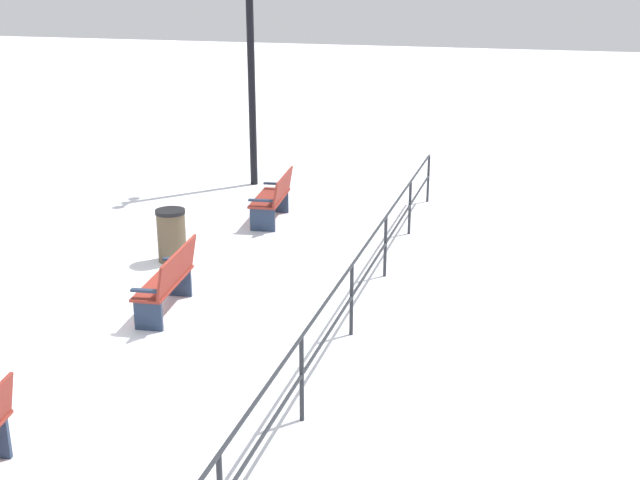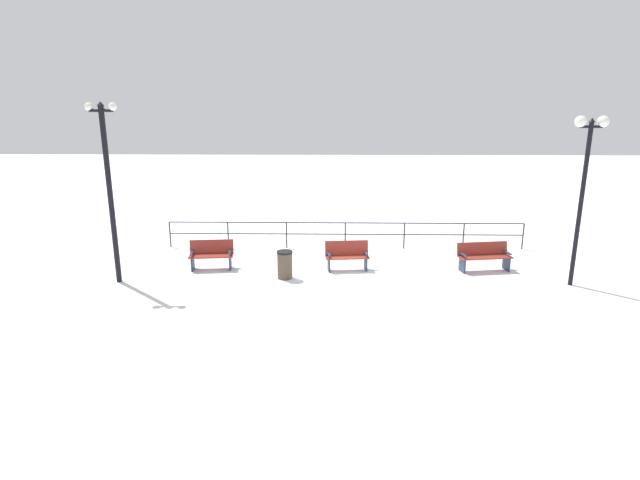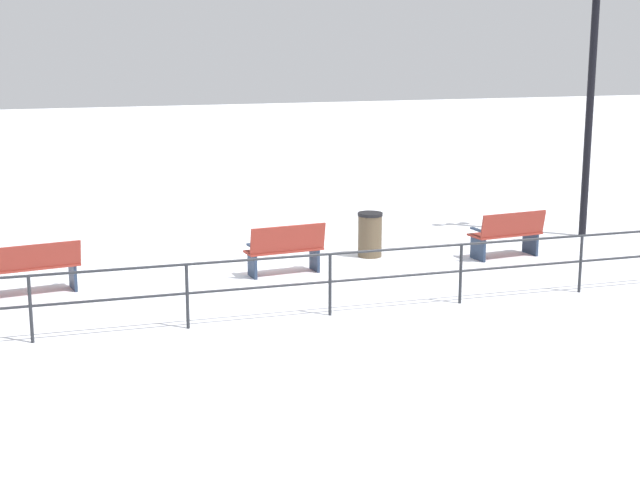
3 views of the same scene
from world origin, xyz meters
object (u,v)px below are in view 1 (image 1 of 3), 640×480
at_px(bench_second, 169,280).
at_px(trash_bin, 172,235).
at_px(bench_nearest, 274,198).
at_px(lamppost_near, 250,38).

xyz_separation_m(bench_second, trash_bin, (0.88, -1.93, -0.04)).
xyz_separation_m(bench_nearest, bench_second, (0.01, 4.38, 0.01)).
bearing_deg(bench_nearest, trash_bin, 63.49).
bearing_deg(trash_bin, bench_second, 114.65).
bearing_deg(bench_nearest, bench_second, 83.37).
bearing_deg(lamppost_near, bench_nearest, 117.79).
relative_size(bench_second, lamppost_near, 0.27).
distance_m(bench_nearest, trash_bin, 2.62).
height_order(bench_nearest, lamppost_near, lamppost_near).
distance_m(bench_second, lamppost_near, 7.50).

